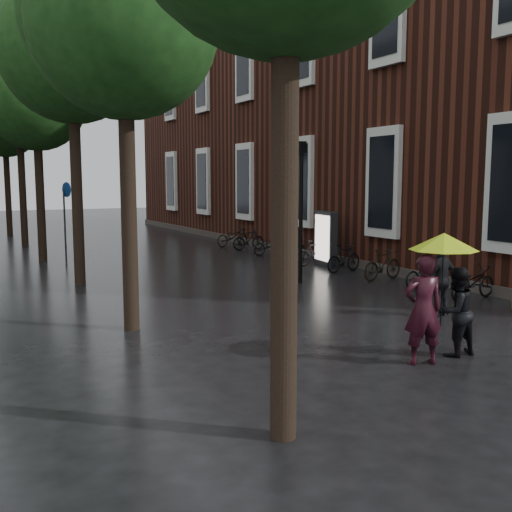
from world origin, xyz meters
TOP-DOWN VIEW (x-y plane):
  - brick_building at (10.47, 19.46)m, footprint 10.20×33.20m
  - street_trees at (-3.99, 15.91)m, footprint 4.33×34.03m
  - person_burgundy at (-0.46, 2.39)m, footprint 0.79×0.63m
  - person_black at (0.41, 2.50)m, footprint 0.77×0.60m
  - lime_umbrella at (-0.03, 2.42)m, footprint 1.16×1.16m
  - pedestrian_walking at (2.48, 4.91)m, footprint 1.02×0.51m
  - parked_bicycles at (4.54, 12.10)m, footprint 2.01×16.71m
  - ad_lightbox at (4.63, 12.62)m, footprint 0.30×1.31m
  - lamp_post at (2.00, 10.12)m, footprint 0.22×0.22m
  - cycle_sign at (-3.37, 17.71)m, footprint 0.16×0.55m

SIDE VIEW (x-z plane):
  - parked_bicycles at x=4.54m, z-range -0.04..0.97m
  - person_black at x=0.41m, z-range 0.00..1.58m
  - pedestrian_walking at x=2.48m, z-range 0.00..1.67m
  - person_burgundy at x=-0.46m, z-range 0.00..1.88m
  - ad_lightbox at x=4.63m, z-range 0.00..1.98m
  - cycle_sign at x=-3.37m, z-range 0.48..3.49m
  - lime_umbrella at x=-0.03m, z-range 1.20..2.91m
  - lamp_post at x=2.00m, z-range 0.45..4.65m
  - brick_building at x=10.47m, z-range -0.01..11.99m
  - street_trees at x=-3.99m, z-range 1.88..10.79m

